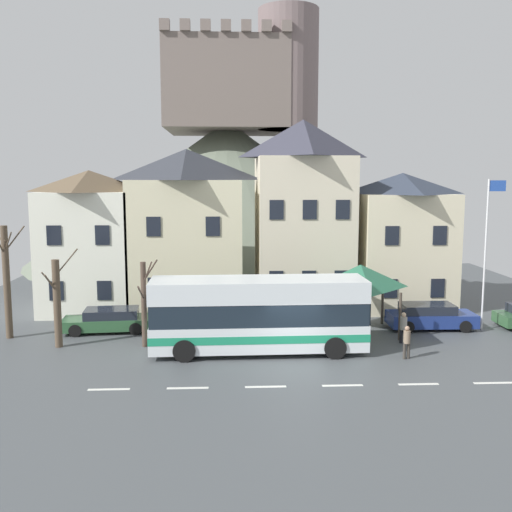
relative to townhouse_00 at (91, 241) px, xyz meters
name	(u,v)px	position (x,y,z in m)	size (l,w,h in m)	color
ground_plane	(298,369)	(11.26, -11.93, -4.27)	(40.00, 60.00, 0.07)	#494E51
townhouse_00	(91,241)	(0.00, 0.00, 0.00)	(5.32, 5.93, 8.49)	silver
townhouse_01	(188,229)	(5.83, 0.36, 0.65)	(6.61, 6.64, 9.78)	beige
townhouse_02	(302,215)	(12.94, 0.25, 1.53)	(5.63, 6.43, 11.55)	beige
townhouse_03	(401,240)	(19.08, -0.05, -0.08)	(5.54, 5.83, 8.33)	beige
hilltop_castle	(228,185)	(8.33, 21.34, 3.15)	(38.10, 38.10, 23.00)	slate
transit_bus	(258,315)	(9.71, -9.44, -2.51)	(9.94, 2.93, 3.44)	silver
bus_shelter	(360,276)	(15.18, -6.12, -1.28)	(3.60, 3.60, 3.58)	#473D33
parked_car_00	(430,316)	(19.13, -5.62, -3.58)	(4.58, 2.03, 1.34)	navy
parked_car_02	(109,320)	(2.04, -5.43, -3.63)	(4.70, 2.21, 1.22)	#2E5A36
pedestrian_00	(403,326)	(16.84, -8.36, -3.36)	(0.34, 0.34, 1.54)	black
pedestrian_01	(333,321)	(13.59, -7.18, -3.40)	(0.35, 0.35, 1.52)	#2D2D38
pedestrian_02	(407,340)	(16.26, -10.78, -3.40)	(0.33, 0.31, 1.50)	#38332D
public_bench	(313,315)	(13.06, -4.13, -3.77)	(1.72, 0.48, 0.87)	#473828
flagpole	(487,245)	(21.82, -6.08, 0.32)	(0.95, 0.10, 7.97)	silver
bare_tree_00	(144,302)	(4.34, -8.28, -2.06)	(0.70, 2.26, 4.21)	#47382D
bare_tree_01	(57,302)	(0.23, -8.18, -2.07)	(1.48, 1.41, 4.69)	brown
bare_tree_02	(7,281)	(-2.71, -6.45, -1.31)	(1.53, 1.16, 5.69)	brown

